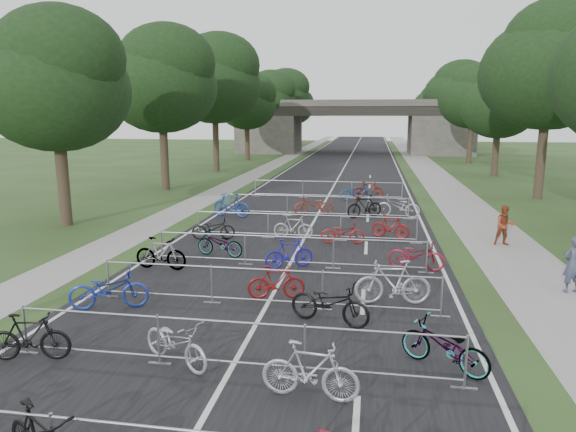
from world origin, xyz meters
name	(u,v)px	position (x,y,z in m)	size (l,w,h in m)	color
road	(347,163)	(0.00, 50.00, 0.01)	(11.00, 140.00, 0.01)	black
sidewalk_right	(423,164)	(8.00, 50.00, 0.01)	(3.00, 140.00, 0.01)	gray
sidewalk_left	(278,162)	(-7.50, 50.00, 0.01)	(2.00, 140.00, 0.01)	gray
lane_markings	(347,163)	(0.00, 50.00, 0.00)	(0.12, 140.00, 0.00)	silver
overpass_bridge	(353,127)	(0.00, 65.00, 3.53)	(31.00, 8.00, 7.05)	#42403B
tree_left_0	(56,84)	(-11.39, 15.93, 6.49)	(6.72, 6.72, 10.25)	#33261C
tree_left_1	(162,82)	(-11.39, 27.93, 7.30)	(7.56, 7.56, 11.53)	#33261C
tree_right_1	(552,67)	(13.11, 27.93, 7.90)	(8.18, 8.18, 12.47)	#33261C
tree_left_2	(215,81)	(-11.39, 39.93, 8.12)	(8.40, 8.40, 12.81)	#33261C
tree_right_2	(501,105)	(13.11, 39.93, 5.95)	(6.16, 6.16, 9.39)	#33261C
tree_left_3	(247,103)	(-11.39, 51.93, 6.49)	(6.72, 6.72, 10.25)	#33261C
tree_right_3	(474,98)	(13.11, 51.93, 6.92)	(7.17, 7.17, 10.93)	#33261C
tree_left_4	(268,99)	(-11.39, 63.93, 7.30)	(7.56, 7.56, 11.53)	#33261C
tree_right_4	(457,93)	(13.11, 63.93, 7.90)	(8.18, 8.18, 12.47)	#33261C
tree_left_5	(284,96)	(-11.39, 75.93, 8.12)	(8.40, 8.40, 12.81)	#33261C
tree_right_5	(444,109)	(13.11, 75.93, 5.95)	(6.16, 6.16, 9.39)	#33261C
tree_left_6	(295,107)	(-11.39, 87.93, 6.49)	(6.72, 6.72, 10.25)	#33261C
tree_right_6	(435,104)	(13.11, 87.93, 6.92)	(7.17, 7.17, 10.93)	#33261C
barrier_row_1	(230,345)	(0.00, 3.60, 0.55)	(9.70, 0.08, 1.10)	#96989D
barrier_row_2	(266,287)	(0.00, 7.20, 0.55)	(9.70, 0.08, 1.10)	#96989D
barrier_row_3	(289,251)	(0.00, 11.00, 0.55)	(9.70, 0.08, 1.10)	#96989D
barrier_row_4	(304,227)	(0.00, 15.00, 0.55)	(9.70, 0.08, 1.10)	#96989D
barrier_row_5	(317,206)	(0.00, 20.00, 0.55)	(9.70, 0.08, 1.10)	#96989D
barrier_row_6	(327,190)	(0.00, 26.00, 0.55)	(9.70, 0.08, 1.10)	#96989D
bike_4	(29,337)	(-4.30, 3.32, 0.52)	(0.49, 1.73, 1.04)	black
bike_5	(176,343)	(-1.17, 3.62, 0.50)	(0.66, 1.90, 1.00)	#ACABB3
bike_6	(310,371)	(1.74, 2.77, 0.55)	(0.52, 1.84, 1.11)	#A5A5AD
bike_7	(444,346)	(4.30, 4.32, 0.51)	(0.67, 1.93, 1.01)	#96989D
bike_8	(109,289)	(-4.13, 6.34, 0.55)	(0.73, 2.08, 1.09)	#1B3197
bike_9	(276,282)	(0.16, 7.82, 0.49)	(0.46, 1.63, 0.98)	maroon
bike_10	(330,303)	(1.80, 6.29, 0.55)	(0.73, 2.08, 1.10)	black
bike_11	(393,283)	(3.39, 7.89, 0.63)	(0.59, 2.09, 1.26)	#98999F
bike_12	(161,254)	(-4.19, 9.97, 0.55)	(0.52, 1.84, 1.10)	#96989D
bike_13	(220,244)	(-2.71, 11.86, 0.48)	(0.64, 1.83, 0.96)	#96989D
bike_14	(289,254)	(0.05, 10.79, 0.52)	(0.49, 1.72, 1.03)	#221C9D
bike_15	(416,255)	(4.30, 11.39, 0.49)	(0.65, 1.88, 0.99)	maroon
bike_16	(213,229)	(-3.74, 14.35, 0.47)	(0.62, 1.79, 0.94)	black
bike_17	(293,227)	(-0.46, 15.02, 0.51)	(0.48, 1.68, 1.01)	#9A99A0
bike_18	(343,233)	(1.64, 14.51, 0.46)	(0.61, 1.75, 0.92)	maroon
bike_19	(391,227)	(3.59, 15.84, 0.49)	(0.46, 1.62, 0.97)	maroon
bike_20	(231,205)	(-4.30, 19.15, 0.61)	(0.58, 2.04, 1.23)	navy
bike_21	(314,205)	(-0.18, 20.22, 0.54)	(0.71, 2.05, 1.08)	maroon
bike_22	(365,206)	(2.42, 20.08, 0.58)	(0.55, 1.94, 1.17)	black
bike_23	(398,206)	(4.11, 20.44, 0.57)	(0.75, 2.16, 1.14)	#A0A0A7
bike_26	(357,192)	(1.85, 25.40, 0.54)	(0.72, 2.07, 1.09)	navy
bike_27	(368,190)	(2.52, 25.98, 0.57)	(0.54, 1.91, 1.15)	maroon
pedestrian_a	(573,265)	(8.60, 9.74, 0.85)	(0.62, 0.41, 1.69)	#393E56
pedestrian_b	(505,226)	(8.03, 15.29, 0.80)	(0.78, 0.61, 1.60)	brown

